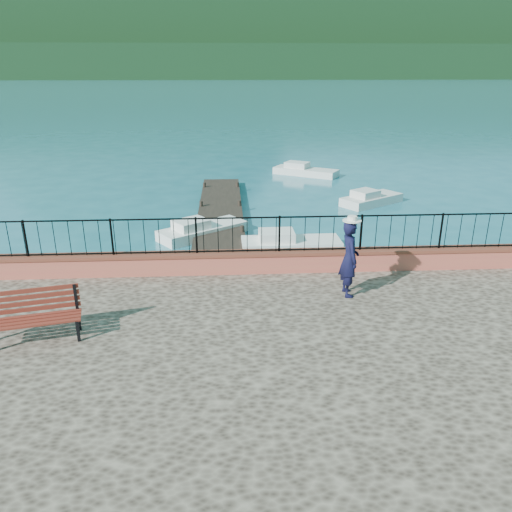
{
  "coord_description": "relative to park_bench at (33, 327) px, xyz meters",
  "views": [
    {
      "loc": [
        -1.66,
        -8.84,
        6.42
      ],
      "look_at": [
        -1.02,
        2.0,
        2.3
      ],
      "focal_mm": 35.0,
      "sensor_mm": 36.0,
      "label": 1
    }
  ],
  "objects": [
    {
      "name": "ground",
      "position": [
        5.64,
        -0.31,
        -1.51
      ],
      "size": [
        2000.0,
        2000.0,
        0.0
      ],
      "primitive_type": "plane",
      "color": "#19596B",
      "rests_on": "ground"
    },
    {
      "name": "parapet",
      "position": [
        5.64,
        3.39,
        -0.02
      ],
      "size": [
        28.0,
        0.46,
        0.58
      ],
      "primitive_type": "cube",
      "color": "#B0583F",
      "rests_on": "promenade"
    },
    {
      "name": "railing",
      "position": [
        5.64,
        3.39,
        0.74
      ],
      "size": [
        27.0,
        0.05,
        0.95
      ],
      "primitive_type": "cube",
      "color": "black",
      "rests_on": "parapet"
    },
    {
      "name": "dock",
      "position": [
        3.64,
        11.69,
        -1.36
      ],
      "size": [
        2.0,
        16.0,
        0.3
      ],
      "primitive_type": "cube",
      "color": "#2D231C",
      "rests_on": "ground"
    },
    {
      "name": "far_forest",
      "position": [
        5.64,
        299.69,
        7.49
      ],
      "size": [
        900.0,
        60.0,
        18.0
      ],
      "primitive_type": "cube",
      "color": "black",
      "rests_on": "ground"
    },
    {
      "name": "foothills",
      "position": [
        5.64,
        359.69,
        20.49
      ],
      "size": [
        900.0,
        120.0,
        44.0
      ],
      "primitive_type": "cube",
      "color": "black",
      "rests_on": "ground"
    },
    {
      "name": "companion_hill",
      "position": [
        225.64,
        559.69,
        -1.51
      ],
      "size": [
        448.0,
        384.0,
        180.0
      ],
      "primitive_type": "ellipsoid",
      "color": "#142D23",
      "rests_on": "ground"
    },
    {
      "name": "park_bench",
      "position": [
        0.0,
        0.0,
        0.0
      ],
      "size": [
        1.99,
        1.03,
        1.05
      ],
      "rotation": [
        0.0,
        0.0,
        0.23
      ],
      "color": "black",
      "rests_on": "promenade"
    },
    {
      "name": "person",
      "position": [
        6.86,
        1.81,
        0.62
      ],
      "size": [
        0.48,
        0.7,
        1.87
      ],
      "primitive_type": "imported",
      "rotation": [
        0.0,
        0.0,
        1.62
      ],
      "color": "black",
      "rests_on": "promenade"
    },
    {
      "name": "hat",
      "position": [
        6.86,
        1.81,
        1.62
      ],
      "size": [
        0.44,
        0.44,
        0.12
      ],
      "primitive_type": "cylinder",
      "color": "white",
      "rests_on": "person"
    },
    {
      "name": "boat_0",
      "position": [
        2.96,
        10.15,
        -1.11
      ],
      "size": [
        3.71,
        3.18,
        0.8
      ],
      "primitive_type": "cube",
      "rotation": [
        0.0,
        0.0,
        0.63
      ],
      "color": "silver",
      "rests_on": "ground"
    },
    {
      "name": "boat_1",
      "position": [
        6.31,
        8.25,
        -1.11
      ],
      "size": [
        3.68,
        1.35,
        0.8
      ],
      "primitive_type": "cube",
      "rotation": [
        0.0,
        0.0,
        0.01
      ],
      "color": "silver",
      "rests_on": "ground"
    },
    {
      "name": "boat_2",
      "position": [
        11.17,
        14.74,
        -1.11
      ],
      "size": [
        3.46,
        2.9,
        0.8
      ],
      "primitive_type": "cube",
      "rotation": [
        0.0,
        0.0,
        0.58
      ],
      "color": "silver",
      "rests_on": "ground"
    },
    {
      "name": "boat_4",
      "position": [
        8.97,
        22.02,
        -1.11
      ],
      "size": [
        4.12,
        3.22,
        0.8
      ],
      "primitive_type": "cube",
      "rotation": [
        0.0,
        0.0,
        -0.55
      ],
      "color": "silver",
      "rests_on": "ground"
    }
  ]
}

